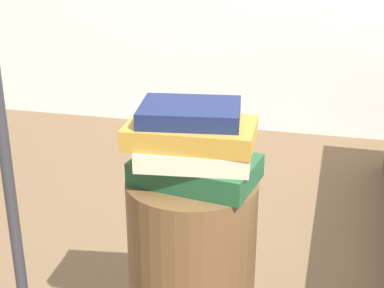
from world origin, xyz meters
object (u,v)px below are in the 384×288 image
at_px(side_table, 192,280).
at_px(book_ochre, 193,133).
at_px(book_forest, 196,170).
at_px(book_cream, 196,150).
at_px(book_navy, 190,113).

xyz_separation_m(side_table, book_ochre, (0.00, -0.01, 0.41)).
relative_size(book_forest, book_ochre, 0.96).
bearing_deg(side_table, book_ochre, -62.95).
xyz_separation_m(book_forest, book_cream, (-0.00, 0.01, 0.05)).
bearing_deg(book_navy, side_table, -55.27).
relative_size(side_table, book_forest, 2.02).
distance_m(side_table, book_ochre, 0.41).
height_order(book_ochre, book_navy, book_navy).
relative_size(book_cream, book_ochre, 0.88).
height_order(side_table, book_navy, book_navy).
xyz_separation_m(book_forest, book_ochre, (-0.01, -0.01, 0.10)).
height_order(side_table, book_ochre, book_ochre).
bearing_deg(book_forest, side_table, 178.65).
xyz_separation_m(side_table, book_cream, (0.01, 0.00, 0.36)).
bearing_deg(side_table, book_navy, 132.70).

